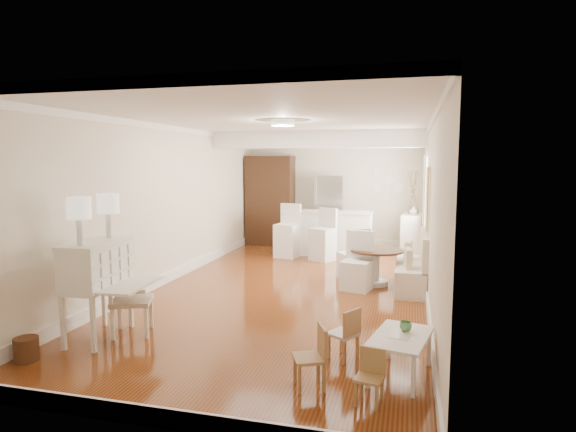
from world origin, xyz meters
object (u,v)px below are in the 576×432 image
at_px(bar_stool_right, 323,235).
at_px(kids_table, 400,356).
at_px(kids_chair_a, 309,357).
at_px(fridge, 343,212).
at_px(gustavian_armchair, 132,300).
at_px(kids_chair_b, 343,333).
at_px(sideboard, 412,235).
at_px(wicker_basket, 26,349).
at_px(slip_chair_near, 357,261).
at_px(secretary_bureau, 98,290).
at_px(dining_table, 376,267).
at_px(bar_stool_left, 287,231).
at_px(pantry_cabinet, 270,201).
at_px(slip_chair_far, 353,253).
at_px(kids_chair_c, 369,377).
at_px(breakfast_counter, 327,233).

bearing_deg(bar_stool_right, kids_table, -47.33).
xyz_separation_m(kids_chair_a, fridge, (-0.76, 7.64, 0.59)).
distance_m(kids_chair_a, fridge, 7.70).
distance_m(gustavian_armchair, kids_chair_b, 2.67).
bearing_deg(kids_table, sideboard, 89.13).
distance_m(wicker_basket, slip_chair_near, 4.98).
bearing_deg(secretary_bureau, slip_chair_near, 43.20).
bearing_deg(dining_table, slip_chair_near, -127.73).
bearing_deg(bar_stool_left, gustavian_armchair, -87.27).
xyz_separation_m(kids_chair_b, pantry_cabinet, (-2.88, 6.91, 0.86)).
xyz_separation_m(gustavian_armchair, kids_chair_a, (2.45, -0.87, -0.14)).
bearing_deg(bar_stool_left, slip_chair_near, -42.81).
bearing_deg(slip_chair_far, fridge, -113.05).
bearing_deg(wicker_basket, dining_table, 50.75).
relative_size(kids_chair_c, slip_chair_far, 0.52).
height_order(secretary_bureau, pantry_cabinet, pantry_cabinet).
distance_m(gustavian_armchair, sideboard, 7.07).
distance_m(kids_chair_b, breakfast_counter, 5.95).
distance_m(bar_stool_right, fridge, 1.74).
bearing_deg(wicker_basket, kids_chair_a, 2.71).
distance_m(kids_table, sideboard, 6.61).
relative_size(gustavian_armchair, kids_chair_c, 1.78).
xyz_separation_m(kids_chair_a, slip_chair_near, (0.04, 3.69, 0.18)).
xyz_separation_m(kids_table, kids_chair_c, (-0.25, -0.65, 0.04)).
xyz_separation_m(breakfast_counter, bar_stool_left, (-0.84, -0.49, 0.09)).
xyz_separation_m(secretary_bureau, kids_chair_b, (2.98, 0.12, -0.31)).
relative_size(wicker_basket, slip_chair_far, 0.27).
xyz_separation_m(wicker_basket, kids_table, (3.95, 0.62, 0.09)).
bearing_deg(pantry_cabinet, wicker_basket, -93.29).
distance_m(secretary_bureau, gustavian_armchair, 0.42).
height_order(gustavian_armchair, pantry_cabinet, pantry_cabinet).
bearing_deg(bar_stool_left, slip_chair_far, -34.96).
bearing_deg(sideboard, pantry_cabinet, 174.39).
height_order(kids_table, slip_chair_far, slip_chair_far).
distance_m(kids_chair_c, dining_table, 4.26).
height_order(secretary_bureau, dining_table, secretary_bureau).
bearing_deg(kids_table, breakfast_counter, 106.38).
bearing_deg(gustavian_armchair, bar_stool_left, -28.58).
bearing_deg(gustavian_armchair, breakfast_counter, -36.09).
xyz_separation_m(wicker_basket, dining_table, (3.45, 4.22, 0.19)).
relative_size(secretary_bureau, bar_stool_left, 1.00).
bearing_deg(kids_chair_c, slip_chair_far, 109.56).
distance_m(wicker_basket, fridge, 8.17).
bearing_deg(bar_stool_left, breakfast_counter, 39.92).
bearing_deg(slip_chair_near, sideboard, 87.47).
distance_m(gustavian_armchair, pantry_cabinet, 6.85).
distance_m(slip_chair_far, bar_stool_right, 1.73).
relative_size(kids_chair_b, pantry_cabinet, 0.26).
bearing_deg(slip_chair_near, bar_stool_left, 139.72).
bearing_deg(fridge, bar_stool_right, -96.45).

